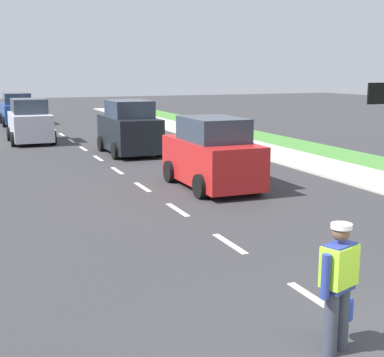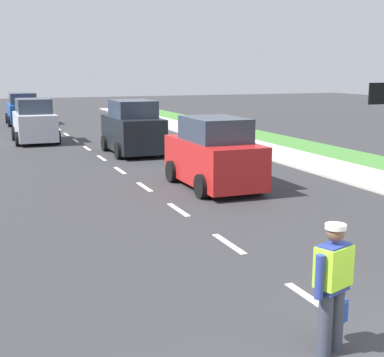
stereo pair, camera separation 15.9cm
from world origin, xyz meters
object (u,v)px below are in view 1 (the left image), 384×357
car_outgoing_far (129,129)px  car_oncoming_third (17,110)px  car_outgoing_ahead (212,155)px  car_oncoming_second (30,122)px  road_worker (339,281)px

car_outgoing_far → car_oncoming_third: (-3.21, 15.03, -0.10)m
car_outgoing_ahead → car_oncoming_third: 22.85m
car_outgoing_far → car_outgoing_ahead: size_ratio=1.00×
car_outgoing_far → car_oncoming_second: car_outgoing_far is taller
car_oncoming_second → road_worker: bearing=-86.8°
car_oncoming_third → road_worker: bearing=-88.2°
road_worker → car_outgoing_ahead: bearing=74.8°
car_outgoing_far → road_worker: bearing=-97.3°
car_outgoing_ahead → car_outgoing_far: bearing=93.1°
road_worker → car_outgoing_ahead: car_outgoing_ahead is taller
road_worker → car_oncoming_third: (-1.01, 32.18, 0.02)m
car_outgoing_far → car_outgoing_ahead: car_outgoing_far is taller
car_oncoming_third → car_oncoming_second: bearing=-91.5°
road_worker → car_oncoming_second: car_oncoming_second is taller
road_worker → car_outgoing_ahead: size_ratio=0.42×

